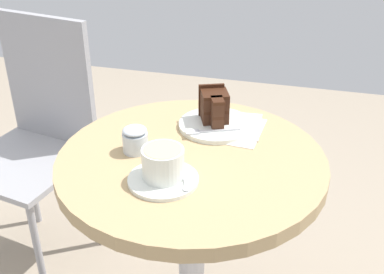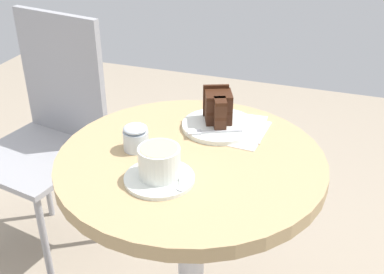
{
  "view_description": "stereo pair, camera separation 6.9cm",
  "coord_description": "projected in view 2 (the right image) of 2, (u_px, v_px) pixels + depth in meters",
  "views": [
    {
      "loc": [
        -0.94,
        -0.25,
        1.3
      ],
      "look_at": [
        0.02,
        0.0,
        0.75
      ],
      "focal_mm": 45.0,
      "sensor_mm": 36.0,
      "label": 1
    },
    {
      "loc": [
        -0.92,
        -0.32,
        1.3
      ],
      "look_at": [
        0.02,
        0.0,
        0.75
      ],
      "focal_mm": 45.0,
      "sensor_mm": 36.0,
      "label": 2
    }
  ],
  "objects": [
    {
      "name": "cake_slice",
      "position": [
        219.0,
        108.0,
        1.25
      ],
      "size": [
        0.11,
        0.09,
        0.09
      ],
      "rotation": [
        0.0,
        0.0,
        3.53
      ],
      "color": "#422619",
      "rests_on": "cake_plate"
    },
    {
      "name": "fork",
      "position": [
        208.0,
        132.0,
        1.22
      ],
      "size": [
        0.07,
        0.13,
        0.0
      ],
      "rotation": [
        0.0,
        0.0,
        1.98
      ],
      "color": "silver",
      "rests_on": "cake_plate"
    },
    {
      "name": "cafe_chair",
      "position": [
        50.0,
        122.0,
        1.7
      ],
      "size": [
        0.44,
        0.44,
        0.89
      ],
      "rotation": [
        0.0,
        0.0,
        4.52
      ],
      "color": "#9E9EA3",
      "rests_on": "ground"
    },
    {
      "name": "cafe_table",
      "position": [
        191.0,
        200.0,
        1.2
      ],
      "size": [
        0.64,
        0.64,
        0.71
      ],
      "color": "tan",
      "rests_on": "ground"
    },
    {
      "name": "coffee_cup",
      "position": [
        160.0,
        161.0,
        1.04
      ],
      "size": [
        0.12,
        0.09,
        0.07
      ],
      "color": "silver",
      "rests_on": "saucer"
    },
    {
      "name": "teaspoon",
      "position": [
        180.0,
        181.0,
        1.03
      ],
      "size": [
        0.09,
        0.05,
        0.0
      ],
      "rotation": [
        0.0,
        0.0,
        3.53
      ],
      "color": "silver",
      "rests_on": "saucer"
    },
    {
      "name": "saucer",
      "position": [
        159.0,
        178.0,
        1.05
      ],
      "size": [
        0.16,
        0.16,
        0.01
      ],
      "color": "silver",
      "rests_on": "cafe_table"
    },
    {
      "name": "napkin",
      "position": [
        234.0,
        128.0,
        1.26
      ],
      "size": [
        0.19,
        0.18,
        0.0
      ],
      "rotation": [
        0.0,
        0.0,
        6.21
      ],
      "color": "silver",
      "rests_on": "cafe_table"
    },
    {
      "name": "cake_plate",
      "position": [
        219.0,
        126.0,
        1.26
      ],
      "size": [
        0.2,
        0.2,
        0.01
      ],
      "color": "silver",
      "rests_on": "cafe_table"
    },
    {
      "name": "sugar_pot",
      "position": [
        136.0,
        137.0,
        1.15
      ],
      "size": [
        0.06,
        0.06,
        0.07
      ],
      "color": "silver",
      "rests_on": "cafe_table"
    }
  ]
}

